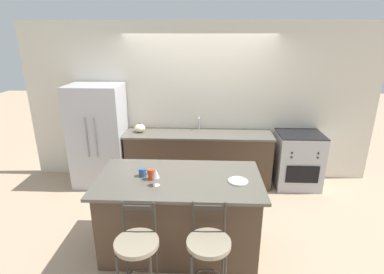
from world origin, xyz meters
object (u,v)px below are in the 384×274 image
tumbler_cup (151,174)px  pumpkin_decoration (140,128)px  wine_glass (156,174)px  bar_stool_far (209,251)px  refrigerator (99,136)px  oven_range (297,160)px  bar_stool_near (137,251)px  dinner_plate (238,181)px  coffee_mug (142,172)px

tumbler_cup → pumpkin_decoration: 1.83m
wine_glass → pumpkin_decoration: (-0.58, 1.90, -0.09)m
bar_stool_far → pumpkin_decoration: 2.74m
refrigerator → tumbler_cup: 2.08m
oven_range → bar_stool_near: (-2.20, -2.45, 0.08)m
bar_stool_near → pumpkin_decoration: bearing=100.8°
bar_stool_far → dinner_plate: 0.85m
oven_range → bar_stool_near: 3.30m
oven_range → wine_glass: bearing=-138.3°
refrigerator → oven_range: 3.39m
refrigerator → pumpkin_decoration: bearing=5.1°
coffee_mug → tumbler_cup: bearing=-32.4°
wine_glass → refrigerator: bearing=124.6°
coffee_mug → pumpkin_decoration: pumpkin_decoration is taller
oven_range → refrigerator: bearing=-179.5°
bar_stool_near → wine_glass: wine_glass is taller
pumpkin_decoration → tumbler_cup: bearing=-74.1°
wine_glass → coffee_mug: bearing=132.2°
wine_glass → coffee_mug: size_ratio=1.78×
tumbler_cup → bar_stool_far: bearing=-47.1°
bar_stool_far → coffee_mug: bearing=134.7°
wine_glass → coffee_mug: wine_glass is taller
tumbler_cup → wine_glass: bearing=-60.9°
bar_stool_near → pumpkin_decoration: size_ratio=5.60×
oven_range → coffee_mug: bearing=-144.2°
oven_range → pumpkin_decoration: pumpkin_decoration is taller
tumbler_cup → pumpkin_decoration: size_ratio=0.69×
refrigerator → dinner_plate: bearing=-38.4°
refrigerator → bar_stool_near: size_ratio=1.73×
wine_glass → pumpkin_decoration: 1.99m
wine_glass → dinner_plate: bearing=8.0°
dinner_plate → pumpkin_decoration: (-1.47, 1.77, 0.04)m
oven_range → bar_stool_far: bearing=-122.3°
bar_stool_far → refrigerator: bearing=127.5°
refrigerator → pumpkin_decoration: 0.70m
dinner_plate → wine_glass: bearing=-172.0°
bar_stool_far → wine_glass: 0.95m
refrigerator → bar_stool_near: refrigerator is taller
bar_stool_far → tumbler_cup: 1.05m
oven_range → pumpkin_decoration: size_ratio=5.29×
tumbler_cup → bar_stool_near: bearing=-92.0°
bar_stool_far → dinner_plate: bearing=64.4°
refrigerator → dinner_plate: 2.76m
bar_stool_far → dinner_plate: bar_stool_far is taller
bar_stool_near → dinner_plate: (1.00, 0.71, 0.40)m
oven_range → pumpkin_decoration: 2.72m
bar_stool_near → wine_glass: (0.10, 0.58, 0.53)m
bar_stool_far → pumpkin_decoration: size_ratio=5.60×
pumpkin_decoration → dinner_plate: bearing=-50.3°
wine_glass → coffee_mug: (-0.19, 0.21, -0.09)m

